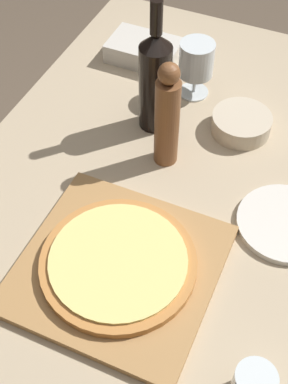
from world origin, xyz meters
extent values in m
plane|color=brown|center=(0.00, 0.00, 0.00)|extent=(12.00, 12.00, 0.00)
cube|color=tan|center=(0.00, 0.00, 0.72)|extent=(0.88, 1.53, 0.03)
cylinder|color=brown|center=(-0.38, 0.71, 0.35)|extent=(0.06, 0.06, 0.70)
cube|color=#A87A47|center=(0.02, -0.18, 0.74)|extent=(0.38, 0.38, 0.02)
cylinder|color=#BC7A3D|center=(0.02, -0.18, 0.76)|extent=(0.31, 0.31, 0.02)
cylinder|color=#EAD67A|center=(0.02, -0.18, 0.77)|extent=(0.27, 0.27, 0.01)
cylinder|color=black|center=(-0.08, 0.25, 0.85)|extent=(0.08, 0.08, 0.23)
cone|color=black|center=(-0.08, 0.25, 0.98)|extent=(0.08, 0.08, 0.03)
cylinder|color=black|center=(-0.08, 0.25, 1.04)|extent=(0.03, 0.03, 0.08)
cylinder|color=brown|center=(-0.01, 0.15, 0.85)|extent=(0.06, 0.06, 0.23)
sphere|color=brown|center=(-0.01, 0.15, 0.98)|extent=(0.05, 0.05, 0.05)
cylinder|color=silver|center=(-0.03, 0.40, 0.74)|extent=(0.08, 0.08, 0.00)
cylinder|color=silver|center=(-0.03, 0.40, 0.77)|extent=(0.01, 0.01, 0.06)
cylinder|color=silver|center=(-0.03, 0.40, 0.84)|extent=(0.09, 0.09, 0.09)
cylinder|color=beige|center=(0.12, 0.31, 0.76)|extent=(0.15, 0.15, 0.05)
cylinder|color=silver|center=(0.30, 0.07, 0.74)|extent=(0.21, 0.21, 0.01)
cube|color=beige|center=(-0.21, 0.48, 0.76)|extent=(0.20, 0.13, 0.06)
camera|label=1|loc=(0.30, -0.67, 1.66)|focal=50.00mm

